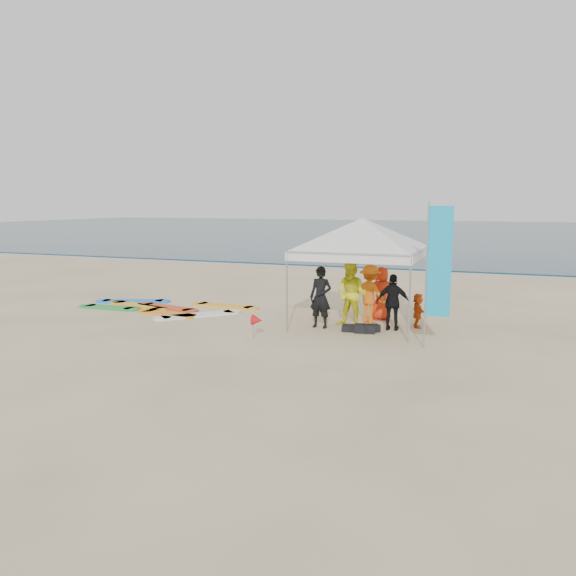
# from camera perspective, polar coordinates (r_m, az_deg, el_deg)

# --- Properties ---
(ground) EXTENTS (120.00, 120.00, 0.00)m
(ground) POSITION_cam_1_polar(r_m,az_deg,el_deg) (13.43, -6.60, -6.48)
(ground) COLOR beige
(ground) RESTS_ON ground
(ocean) EXTENTS (160.00, 84.00, 0.08)m
(ocean) POSITION_cam_1_polar(r_m,az_deg,el_deg) (71.80, 16.36, 5.52)
(ocean) COLOR #0C2633
(ocean) RESTS_ON ground
(shoreline_foam) EXTENTS (160.00, 1.20, 0.01)m
(shoreline_foam) POSITION_cam_1_polar(r_m,az_deg,el_deg) (30.48, 9.52, 1.94)
(shoreline_foam) COLOR silver
(shoreline_foam) RESTS_ON ground
(person_black_a) EXTENTS (0.66, 0.46, 1.74)m
(person_black_a) POSITION_cam_1_polar(r_m,az_deg,el_deg) (15.78, 3.33, -0.94)
(person_black_a) COLOR black
(person_black_a) RESTS_ON ground
(person_yellow) EXTENTS (1.00, 0.84, 1.85)m
(person_yellow) POSITION_cam_1_polar(r_m,az_deg,el_deg) (16.02, 6.47, -0.63)
(person_yellow) COLOR yellow
(person_yellow) RESTS_ON ground
(person_orange_a) EXTENTS (1.26, 0.97, 1.72)m
(person_orange_a) POSITION_cam_1_polar(r_m,az_deg,el_deg) (16.57, 8.32, -0.59)
(person_orange_a) COLOR orange
(person_orange_a) RESTS_ON ground
(person_black_b) EXTENTS (0.93, 0.43, 1.56)m
(person_black_b) POSITION_cam_1_polar(r_m,az_deg,el_deg) (15.71, 10.63, -1.44)
(person_black_b) COLOR black
(person_black_b) RESTS_ON ground
(person_orange_b) EXTENTS (0.94, 0.85, 1.61)m
(person_orange_b) POSITION_cam_1_polar(r_m,az_deg,el_deg) (17.08, 9.45, -0.53)
(person_orange_b) COLOR red
(person_orange_b) RESTS_ON ground
(person_seated) EXTENTS (0.50, 0.95, 0.98)m
(person_seated) POSITION_cam_1_polar(r_m,az_deg,el_deg) (16.25, 13.05, -2.24)
(person_seated) COLOR #DA5113
(person_seated) RESTS_ON ground
(canopy_tent) EXTENTS (4.66, 4.66, 3.51)m
(canopy_tent) POSITION_cam_1_polar(r_m,az_deg,el_deg) (16.06, 7.56, 7.03)
(canopy_tent) COLOR #A5A5A8
(canopy_tent) RESTS_ON ground
(feather_flag) EXTENTS (0.59, 0.04, 3.53)m
(feather_flag) POSITION_cam_1_polar(r_m,az_deg,el_deg) (13.70, 15.00, 2.42)
(feather_flag) COLOR #A5A5A8
(feather_flag) RESTS_ON ground
(marker_pennant) EXTENTS (0.28, 0.28, 0.64)m
(marker_pennant) POSITION_cam_1_polar(r_m,az_deg,el_deg) (14.51, -3.12, -3.29)
(marker_pennant) COLOR #A5A5A8
(marker_pennant) RESTS_ON ground
(gear_pile) EXTENTS (1.07, 0.61, 0.22)m
(gear_pile) POSITION_cam_1_polar(r_m,az_deg,el_deg) (15.47, 7.49, -4.11)
(gear_pile) COLOR black
(gear_pile) RESTS_ON ground
(surfboard_spread) EXTENTS (5.60, 3.05, 0.07)m
(surfboard_spread) POSITION_cam_1_polar(r_m,az_deg,el_deg) (19.13, -12.60, -1.98)
(surfboard_spread) COLOR #CF4118
(surfboard_spread) RESTS_ON ground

